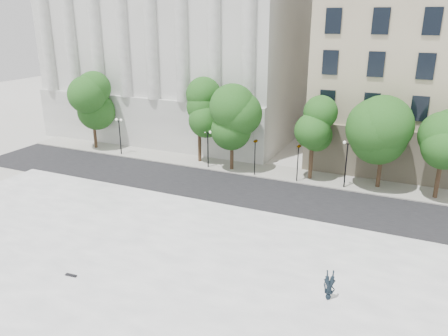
{
  "coord_description": "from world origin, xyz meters",
  "views": [
    {
      "loc": [
        11.96,
        -15.21,
        14.6
      ],
      "look_at": [
        0.55,
        10.0,
        5.03
      ],
      "focal_mm": 35.0,
      "sensor_mm": 36.0,
      "label": 1
    }
  ],
  "objects_px": {
    "traffic_light_east": "(299,145)",
    "traffic_light_west": "(255,140)",
    "skateboard": "(71,275)",
    "person_lying": "(329,295)"
  },
  "relations": [
    {
      "from": "traffic_light_east",
      "to": "traffic_light_west",
      "type": "bearing_deg",
      "value": 180.0
    },
    {
      "from": "traffic_light_west",
      "to": "skateboard",
      "type": "distance_m",
      "value": 21.78
    },
    {
      "from": "person_lying",
      "to": "skateboard",
      "type": "height_order",
      "value": "person_lying"
    },
    {
      "from": "person_lying",
      "to": "skateboard",
      "type": "distance_m",
      "value": 14.57
    },
    {
      "from": "skateboard",
      "to": "traffic_light_west",
      "type": "bearing_deg",
      "value": 76.38
    },
    {
      "from": "traffic_light_west",
      "to": "traffic_light_east",
      "type": "height_order",
      "value": "traffic_light_west"
    },
    {
      "from": "traffic_light_east",
      "to": "person_lying",
      "type": "height_order",
      "value": "traffic_light_east"
    },
    {
      "from": "traffic_light_east",
      "to": "person_lying",
      "type": "bearing_deg",
      "value": -69.53
    },
    {
      "from": "traffic_light_east",
      "to": "skateboard",
      "type": "height_order",
      "value": "traffic_light_east"
    },
    {
      "from": "traffic_light_west",
      "to": "person_lying",
      "type": "distance_m",
      "value": 20.58
    }
  ]
}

